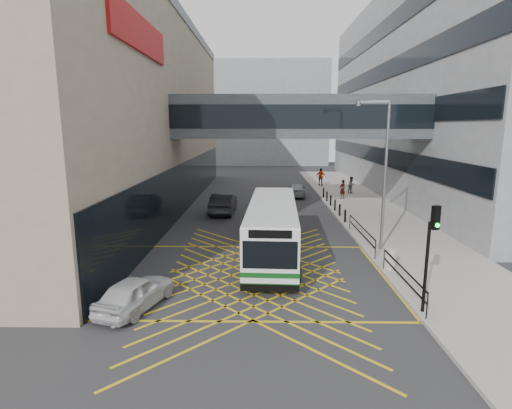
{
  "coord_description": "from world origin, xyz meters",
  "views": [
    {
      "loc": [
        0.29,
        -17.67,
        6.87
      ],
      "look_at": [
        0.0,
        4.0,
        2.6
      ],
      "focal_mm": 28.0,
      "sensor_mm": 36.0,
      "label": 1
    }
  ],
  "objects_px": {
    "car_white": "(135,292)",
    "pedestrian_c": "(321,177)",
    "pedestrian_b": "(352,185)",
    "car_dark": "(223,203)",
    "car_silver": "(296,190)",
    "traffic_light": "(431,244)",
    "bus": "(272,228)",
    "street_lamp": "(382,167)",
    "litter_bin": "(389,259)",
    "pedestrian_a": "(342,189)"
  },
  "relations": [
    {
      "from": "car_white",
      "to": "pedestrian_c",
      "type": "relative_size",
      "value": 2.08
    },
    {
      "from": "pedestrian_b",
      "to": "car_dark",
      "type": "bearing_deg",
      "value": -174.27
    },
    {
      "from": "car_silver",
      "to": "traffic_light",
      "type": "distance_m",
      "value": 25.71
    },
    {
      "from": "bus",
      "to": "pedestrian_b",
      "type": "height_order",
      "value": "bus"
    },
    {
      "from": "street_lamp",
      "to": "pedestrian_b",
      "type": "distance_m",
      "value": 19.2
    },
    {
      "from": "bus",
      "to": "pedestrian_c",
      "type": "bearing_deg",
      "value": 78.66
    },
    {
      "from": "litter_bin",
      "to": "pedestrian_b",
      "type": "relative_size",
      "value": 0.59
    },
    {
      "from": "car_dark",
      "to": "street_lamp",
      "type": "bearing_deg",
      "value": 136.5
    },
    {
      "from": "bus",
      "to": "pedestrian_b",
      "type": "xyz_separation_m",
      "value": [
        8.54,
        19.62,
        -0.59
      ]
    },
    {
      "from": "car_silver",
      "to": "traffic_light",
      "type": "relative_size",
      "value": 1.05
    },
    {
      "from": "litter_bin",
      "to": "pedestrian_b",
      "type": "bearing_deg",
      "value": 82.16
    },
    {
      "from": "car_dark",
      "to": "car_silver",
      "type": "relative_size",
      "value": 1.22
    },
    {
      "from": "car_silver",
      "to": "traffic_light",
      "type": "xyz_separation_m",
      "value": [
        2.52,
        -25.5,
        2.12
      ]
    },
    {
      "from": "traffic_light",
      "to": "street_lamp",
      "type": "distance_m",
      "value": 8.02
    },
    {
      "from": "litter_bin",
      "to": "traffic_light",
      "type": "bearing_deg",
      "value": -91.55
    },
    {
      "from": "car_white",
      "to": "pedestrian_a",
      "type": "relative_size",
      "value": 2.28
    },
    {
      "from": "bus",
      "to": "pedestrian_a",
      "type": "distance_m",
      "value": 18.0
    },
    {
      "from": "bus",
      "to": "pedestrian_c",
      "type": "xyz_separation_m",
      "value": [
        6.23,
        25.05,
        -0.45
      ]
    },
    {
      "from": "car_white",
      "to": "pedestrian_b",
      "type": "height_order",
      "value": "pedestrian_b"
    },
    {
      "from": "pedestrian_c",
      "to": "traffic_light",
      "type": "bearing_deg",
      "value": 107.99
    },
    {
      "from": "traffic_light",
      "to": "pedestrian_b",
      "type": "distance_m",
      "value": 26.65
    },
    {
      "from": "car_white",
      "to": "bus",
      "type": "bearing_deg",
      "value": -112.79
    },
    {
      "from": "bus",
      "to": "litter_bin",
      "type": "distance_m",
      "value": 6.02
    },
    {
      "from": "street_lamp",
      "to": "pedestrian_c",
      "type": "height_order",
      "value": "street_lamp"
    },
    {
      "from": "car_dark",
      "to": "pedestrian_b",
      "type": "distance_m",
      "value": 15.01
    },
    {
      "from": "traffic_light",
      "to": "litter_bin",
      "type": "distance_m",
      "value": 5.06
    },
    {
      "from": "car_white",
      "to": "litter_bin",
      "type": "height_order",
      "value": "car_white"
    },
    {
      "from": "car_dark",
      "to": "pedestrian_b",
      "type": "height_order",
      "value": "pedestrian_b"
    },
    {
      "from": "car_white",
      "to": "litter_bin",
      "type": "distance_m",
      "value": 11.65
    },
    {
      "from": "traffic_light",
      "to": "litter_bin",
      "type": "bearing_deg",
      "value": 63.74
    },
    {
      "from": "pedestrian_a",
      "to": "bus",
      "type": "bearing_deg",
      "value": 33.62
    },
    {
      "from": "car_silver",
      "to": "pedestrian_a",
      "type": "relative_size",
      "value": 2.37
    },
    {
      "from": "pedestrian_b",
      "to": "pedestrian_c",
      "type": "xyz_separation_m",
      "value": [
        -2.31,
        5.42,
        0.14
      ]
    },
    {
      "from": "street_lamp",
      "to": "traffic_light",
      "type": "bearing_deg",
      "value": -68.98
    },
    {
      "from": "car_dark",
      "to": "pedestrian_c",
      "type": "relative_size",
      "value": 2.64
    },
    {
      "from": "car_silver",
      "to": "pedestrian_c",
      "type": "xyz_separation_m",
      "value": [
        3.34,
        6.33,
        0.48
      ]
    },
    {
      "from": "pedestrian_a",
      "to": "pedestrian_b",
      "type": "relative_size",
      "value": 1.06
    },
    {
      "from": "pedestrian_a",
      "to": "pedestrian_b",
      "type": "xyz_separation_m",
      "value": [
        1.53,
        3.05,
        -0.05
      ]
    },
    {
      "from": "car_dark",
      "to": "pedestrian_c",
      "type": "xyz_separation_m",
      "value": [
        9.86,
        14.22,
        0.33
      ]
    },
    {
      "from": "bus",
      "to": "pedestrian_a",
      "type": "height_order",
      "value": "bus"
    },
    {
      "from": "litter_bin",
      "to": "street_lamp",
      "type": "bearing_deg",
      "value": 83.92
    },
    {
      "from": "car_white",
      "to": "traffic_light",
      "type": "xyz_separation_m",
      "value": [
        10.8,
        -0.55,
        2.13
      ]
    },
    {
      "from": "pedestrian_b",
      "to": "pedestrian_c",
      "type": "bearing_deg",
      "value": 82.9
    },
    {
      "from": "car_white",
      "to": "pedestrian_c",
      "type": "xyz_separation_m",
      "value": [
        11.62,
        31.28,
        0.49
      ]
    },
    {
      "from": "car_white",
      "to": "street_lamp",
      "type": "bearing_deg",
      "value": -129.31
    },
    {
      "from": "litter_bin",
      "to": "pedestrian_a",
      "type": "distance_m",
      "value": 18.81
    },
    {
      "from": "pedestrian_a",
      "to": "pedestrian_b",
      "type": "distance_m",
      "value": 3.42
    },
    {
      "from": "car_white",
      "to": "pedestrian_a",
      "type": "xyz_separation_m",
      "value": [
        12.39,
        22.8,
        0.41
      ]
    },
    {
      "from": "pedestrian_a",
      "to": "pedestrian_b",
      "type": "height_order",
      "value": "pedestrian_a"
    },
    {
      "from": "litter_bin",
      "to": "pedestrian_c",
      "type": "height_order",
      "value": "pedestrian_c"
    }
  ]
}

